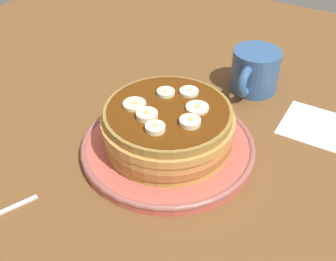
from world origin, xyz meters
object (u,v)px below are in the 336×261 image
at_px(banana_slice_3, 147,115).
at_px(banana_slice_4, 197,108).
at_px(pancake_stack, 166,127).
at_px(banana_slice_6, 166,93).
at_px(coffee_mug, 254,71).
at_px(banana_slice_0, 190,122).
at_px(banana_slice_2, 134,105).
at_px(napkin, 315,125).
at_px(banana_slice_1, 189,92).
at_px(plate, 168,145).
at_px(banana_slice_5, 155,128).

bearing_deg(banana_slice_3, banana_slice_4, 135.50).
bearing_deg(pancake_stack, banana_slice_6, -149.78).
height_order(banana_slice_3, coffee_mug, banana_slice_3).
bearing_deg(banana_slice_4, banana_slice_0, 11.21).
bearing_deg(banana_slice_2, banana_slice_0, 90.88).
height_order(banana_slice_4, banana_slice_6, banana_slice_6).
xyz_separation_m(banana_slice_2, banana_slice_4, (-0.04, 0.08, -0.00)).
relative_size(banana_slice_6, napkin, 0.25).
height_order(banana_slice_1, banana_slice_6, same).
height_order(pancake_stack, banana_slice_6, banana_slice_6).
height_order(pancake_stack, banana_slice_1, banana_slice_1).
xyz_separation_m(plate, banana_slice_6, (-0.03, -0.02, 0.07)).
bearing_deg(banana_slice_1, banana_slice_4, 43.34).
height_order(banana_slice_3, banana_slice_5, same).
xyz_separation_m(pancake_stack, banana_slice_0, (0.01, 0.05, 0.04)).
relative_size(pancake_stack, banana_slice_0, 6.75).
xyz_separation_m(plate, banana_slice_0, (0.02, 0.04, 0.07)).
relative_size(plate, banana_slice_0, 9.04).
relative_size(banana_slice_3, coffee_mug, 0.26).
bearing_deg(banana_slice_5, banana_slice_3, -127.29).
bearing_deg(banana_slice_6, coffee_mug, 159.86).
height_order(banana_slice_3, banana_slice_6, banana_slice_3).
bearing_deg(banana_slice_1, napkin, 124.87).
height_order(pancake_stack, banana_slice_2, banana_slice_2).
bearing_deg(banana_slice_3, plate, 154.79).
xyz_separation_m(banana_slice_2, banana_slice_6, (-0.05, 0.02, 0.00)).
bearing_deg(banana_slice_0, banana_slice_3, -74.50).
bearing_deg(banana_slice_5, pancake_stack, -165.94).
distance_m(banana_slice_0, banana_slice_5, 0.05).
bearing_deg(banana_slice_0, plate, -110.01).
xyz_separation_m(banana_slice_1, coffee_mug, (-0.18, 0.04, -0.04)).
bearing_deg(plate, banana_slice_1, 172.36).
height_order(banana_slice_1, banana_slice_2, same).
bearing_deg(banana_slice_3, banana_slice_0, 105.50).
bearing_deg(coffee_mug, banana_slice_5, -8.22).
relative_size(plate, banana_slice_3, 8.77).
distance_m(pancake_stack, banana_slice_4, 0.06).
height_order(banana_slice_0, banana_slice_5, same).
bearing_deg(plate, banana_slice_3, -25.21).
xyz_separation_m(pancake_stack, napkin, (-0.18, 0.19, -0.05)).
bearing_deg(banana_slice_2, banana_slice_4, 114.50).
bearing_deg(banana_slice_4, banana_slice_1, -136.66).
xyz_separation_m(banana_slice_0, banana_slice_5, (0.04, -0.03, 0.00)).
distance_m(pancake_stack, banana_slice_1, 0.07).
height_order(banana_slice_0, banana_slice_1, banana_slice_0).
height_order(banana_slice_1, napkin, banana_slice_1).
height_order(banana_slice_0, banana_slice_3, same).
bearing_deg(banana_slice_3, pancake_stack, 157.70).
distance_m(banana_slice_3, coffee_mug, 0.28).
height_order(banana_slice_1, banana_slice_3, banana_slice_3).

